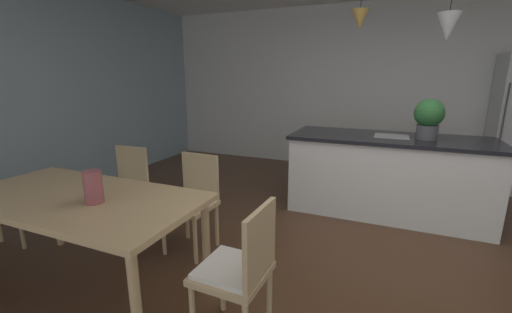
{
  "coord_description": "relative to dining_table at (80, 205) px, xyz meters",
  "views": [
    {
      "loc": [
        -0.05,
        -2.5,
        1.55
      ],
      "look_at": [
        -1.04,
        -0.15,
        0.92
      ],
      "focal_mm": 22.72,
      "sensor_mm": 36.0,
      "label": 1
    }
  ],
  "objects": [
    {
      "name": "ground_plane",
      "position": [
        2.04,
        1.01,
        -0.68
      ],
      "size": [
        10.0,
        8.4,
        0.04
      ],
      "primitive_type": "cube",
      "color": "#4C301E"
    },
    {
      "name": "wall_back_kitchen",
      "position": [
        2.04,
        4.27,
        0.69
      ],
      "size": [
        10.0,
        0.12,
        2.7
      ],
      "primitive_type": "cube",
      "color": "white",
      "rests_on": "ground_plane"
    },
    {
      "name": "window_wall_left_glazing",
      "position": [
        -2.02,
        1.01,
        0.69
      ],
      "size": [
        0.06,
        8.4,
        2.7
      ],
      "primitive_type": "cube",
      "color": "#9EB7C6",
      "rests_on": "ground_plane"
    },
    {
      "name": "dining_table",
      "position": [
        0.0,
        0.0,
        0.0
      ],
      "size": [
        1.78,
        0.88,
        0.73
      ],
      "color": "tan",
      "rests_on": "ground_plane"
    },
    {
      "name": "chair_far_right",
      "position": [
        0.4,
        0.81,
        -0.19
      ],
      "size": [
        0.42,
        0.42,
        0.87
      ],
      "color": "tan",
      "rests_on": "ground_plane"
    },
    {
      "name": "chair_far_left",
      "position": [
        -0.4,
        0.81,
        -0.19
      ],
      "size": [
        0.4,
        0.4,
        0.87
      ],
      "color": "tan",
      "rests_on": "ground_plane"
    },
    {
      "name": "chair_kitchen_end",
      "position": [
        1.26,
        -0.0,
        -0.19
      ],
      "size": [
        0.41,
        0.41,
        0.87
      ],
      "color": "tan",
      "rests_on": "ground_plane"
    },
    {
      "name": "kitchen_island",
      "position": [
        1.99,
        2.37,
        -0.2
      ],
      "size": [
        2.16,
        0.86,
        0.91
      ],
      "color": "white",
      "rests_on": "ground_plane"
    },
    {
      "name": "pendant_over_island_main",
      "position": [
        1.57,
        2.37,
        1.49
      ],
      "size": [
        0.18,
        0.18,
        0.65
      ],
      "color": "black"
    },
    {
      "name": "pendant_over_island_aux",
      "position": [
        2.42,
        2.37,
        1.36
      ],
      "size": [
        0.22,
        0.22,
        0.81
      ],
      "color": "black"
    },
    {
      "name": "potted_plant_on_island",
      "position": [
        2.35,
        2.37,
        0.47
      ],
      "size": [
        0.3,
        0.3,
        0.43
      ],
      "color": "#4C4C51",
      "rests_on": "kitchen_island"
    },
    {
      "name": "vase_on_dining_table",
      "position": [
        0.22,
        -0.05,
        0.18
      ],
      "size": [
        0.12,
        0.12,
        0.22
      ],
      "color": "#994C51",
      "rests_on": "dining_table"
    }
  ]
}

